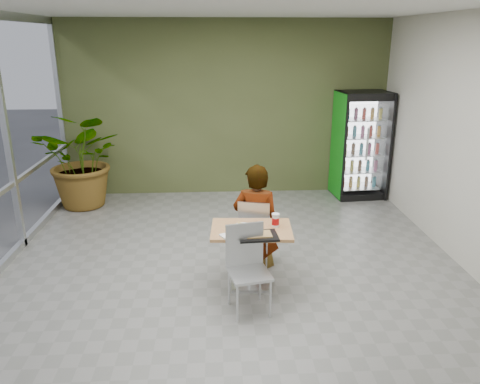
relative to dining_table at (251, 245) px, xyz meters
name	(u,v)px	position (x,y,z in m)	size (l,w,h in m)	color
ground	(234,279)	(-0.20, 0.16, -0.54)	(7.00, 7.00, 0.00)	slate
room_envelope	(233,154)	(-0.20, 0.16, 1.06)	(6.00, 7.00, 3.20)	beige
dining_table	(251,245)	(0.00, 0.00, 0.00)	(0.97, 0.71, 0.75)	tan
chair_far	(255,228)	(0.08, 0.54, 0.00)	(0.49, 0.49, 0.91)	silver
chair_near	(247,261)	(-0.08, -0.45, 0.03)	(0.50, 0.51, 0.96)	silver
seated_woman	(256,226)	(0.11, 0.58, 0.00)	(0.61, 0.40, 1.67)	black
pizza_plate	(243,225)	(-0.10, 0.05, 0.23)	(0.31, 0.25, 0.03)	white
soda_cup	(275,220)	(0.29, 0.04, 0.29)	(0.09, 0.09, 0.16)	white
napkin_stack	(227,236)	(-0.29, -0.22, 0.22)	(0.14, 0.14, 0.02)	white
cafeteria_tray	(258,236)	(0.05, -0.25, 0.23)	(0.44, 0.32, 0.02)	black
beverage_fridge	(361,145)	(2.28, 3.29, 0.44)	(0.95, 0.76, 1.95)	black
potted_plant	(84,160)	(-2.68, 3.00, 0.31)	(1.52, 1.32, 1.69)	#27612C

